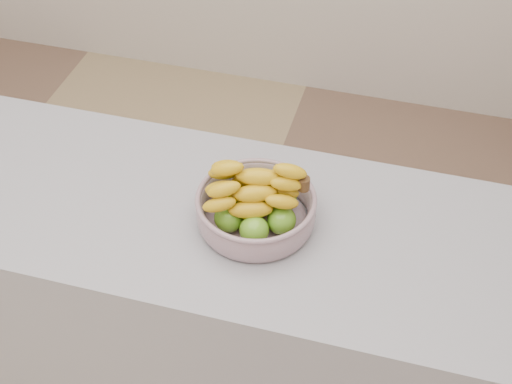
% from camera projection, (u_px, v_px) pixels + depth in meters
% --- Properties ---
extents(counter, '(2.00, 0.60, 0.90)m').
position_uv_depth(counter, '(176.00, 313.00, 2.09)').
color(counter, gray).
rests_on(counter, ground).
extents(fruit_bowl, '(0.29, 0.29, 0.17)m').
position_uv_depth(fruit_bowl, '(256.00, 206.00, 1.69)').
color(fruit_bowl, '#A9B6CB').
rests_on(fruit_bowl, counter).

